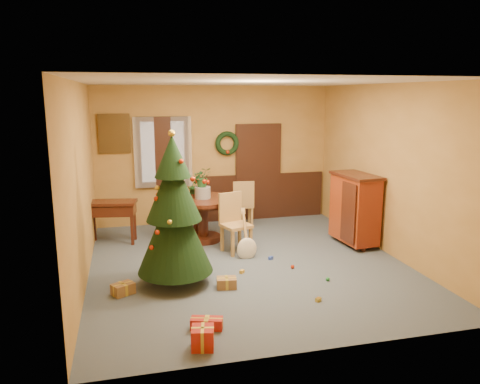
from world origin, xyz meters
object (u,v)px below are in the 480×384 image
object	(u,v)px
christmas_tree	(174,213)
writing_desk	(112,212)
dining_table	(203,211)
sideboard	(355,207)
chair_near	(234,220)

from	to	relation	value
christmas_tree	writing_desk	world-z (taller)	christmas_tree
dining_table	writing_desk	xyz separation A→B (m)	(-1.65, 0.29, 0.02)
dining_table	sideboard	world-z (taller)	sideboard
chair_near	sideboard	bearing A→B (deg)	-4.54
sideboard	dining_table	bearing A→B (deg)	161.57
sideboard	writing_desk	bearing A→B (deg)	164.74
chair_near	sideboard	distance (m)	2.23
dining_table	chair_near	world-z (taller)	chair_near
writing_desk	christmas_tree	bearing A→B (deg)	-67.50
dining_table	christmas_tree	world-z (taller)	christmas_tree
sideboard	christmas_tree	bearing A→B (deg)	-162.76
christmas_tree	chair_near	bearing A→B (deg)	46.65
christmas_tree	writing_desk	bearing A→B (deg)	112.50
christmas_tree	sideboard	distance (m)	3.56
dining_table	sideboard	distance (m)	2.80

